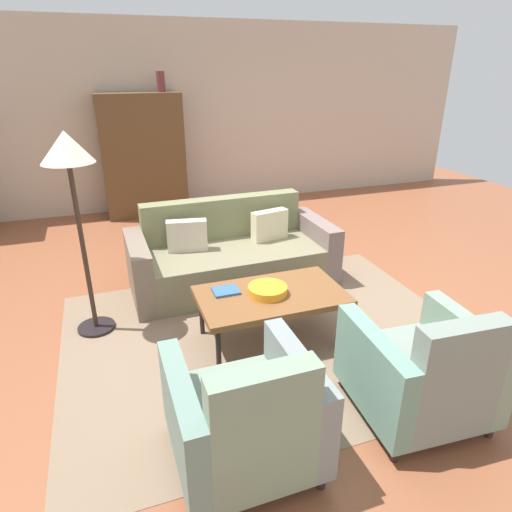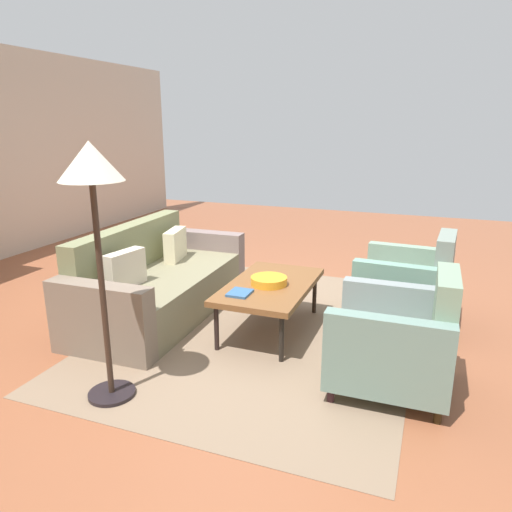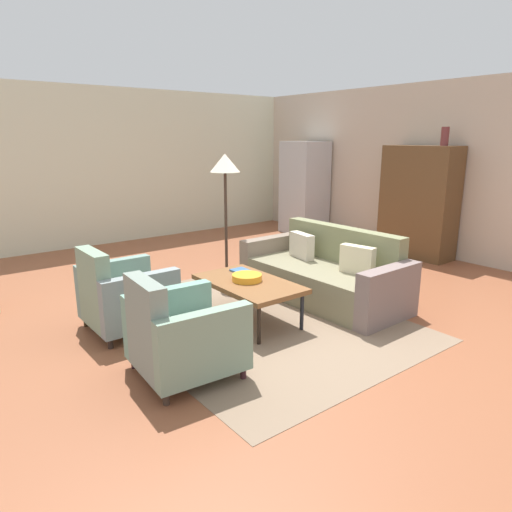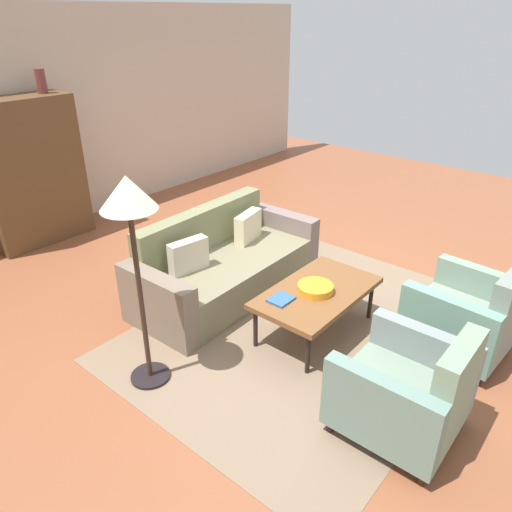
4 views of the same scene
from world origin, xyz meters
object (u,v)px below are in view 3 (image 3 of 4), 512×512
Objects in this scene: armchair_left at (122,298)px; floor_lamp at (225,175)px; couch at (326,276)px; refrigerator at (304,188)px; armchair_right at (179,337)px; coffee_table at (249,285)px; fruit_bowl at (247,277)px; vase_tall at (445,136)px; book_stack at (241,271)px; cabinet at (419,202)px.

floor_lamp is at bearing 113.24° from armchair_left.
refrigerator is at bearing -40.86° from couch.
couch is at bearing 107.87° from armchair_right.
refrigerator reaches higher than couch.
armchair_left reaches higher than coffee_table.
armchair_left and armchair_right have the same top height.
vase_tall is (-0.18, 3.89, 1.46)m from fruit_bowl.
couch is 2.41× the size of armchair_right.
coffee_table is at bearing -23.07° from book_stack.
vase_tall is (-0.21, 3.89, 1.53)m from coffee_table.
couch is at bearing 88.50° from fruit_bowl.
fruit_bowl is at bearing -82.29° from cabinet.
cabinet is 0.97× the size of refrigerator.
vase_tall is (-0.21, 2.71, 1.65)m from couch.
floor_lamp is at bearing 153.78° from book_stack.
couch is 1.20m from fruit_bowl.
armchair_left is 1.20m from armchair_right.
vase_tall is 0.15× the size of refrigerator.
vase_tall is 3.47m from floor_lamp.
vase_tall is at bearing -0.77° from cabinet.
coffee_table is 0.70× the size of floor_lamp.
fruit_bowl is 0.17× the size of refrigerator.
fruit_bowl reaches higher than book_stack.
cabinet is at bearing 179.23° from vase_tall.
refrigerator reaches higher than cabinet.
coffee_table is at bearing 88.90° from couch.
couch is 1.14× the size of refrigerator.
coffee_table is 0.08m from fruit_bowl.
refrigerator is at bearing 129.66° from coffee_table.
armchair_right is at bearing -52.98° from refrigerator.
fruit_bowl is (-0.03, -1.19, 0.19)m from couch.
fruit_bowl is (-0.63, 1.17, 0.14)m from armchair_right.
armchair_left is 3.14× the size of vase_tall.
floor_lamp is (-1.40, -0.52, 1.16)m from couch.
armchair_left is (-0.60, -2.35, 0.06)m from couch.
coffee_table is 3.75× the size of fruit_bowl.
cabinet is at bearing 106.48° from armchair_right.
coffee_table is 1.31m from armchair_right.
vase_tall reaches higher than armchair_left.
armchair_right is at bearing -54.38° from book_stack.
vase_tall is (0.35, -0.00, 1.04)m from cabinet.
vase_tall is at bearing -86.78° from couch.
cabinet reaches higher than couch.
fruit_bowl is at bearing -25.21° from book_stack.
refrigerator is at bearing 119.10° from floor_lamp.
couch is at bearing 90.09° from coffee_table.
book_stack is (-0.34, 0.15, 0.05)m from coffee_table.
armchair_right is (0.60, -2.35, 0.06)m from couch.
fruit_bowl reaches higher than coffee_table.
armchair_left is 1.34m from book_stack.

